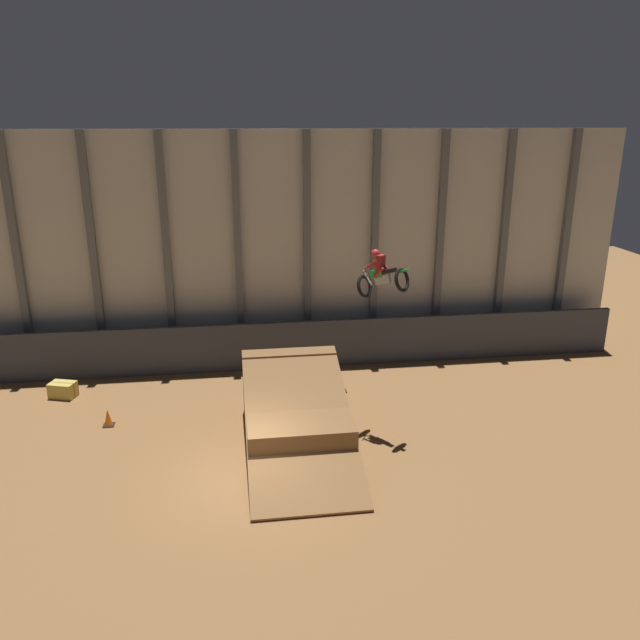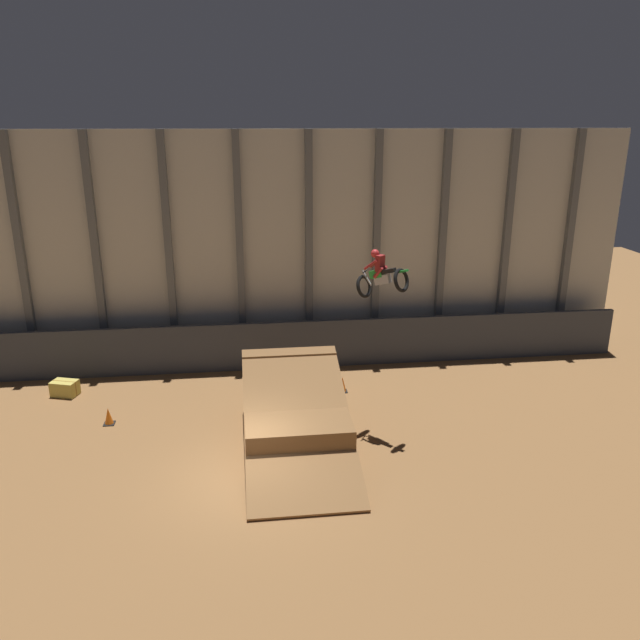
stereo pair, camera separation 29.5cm
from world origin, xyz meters
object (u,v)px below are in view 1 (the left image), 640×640
Objects in this scene: dirt_ramp at (295,415)px; rider_bike_solo at (382,276)px; hay_bale_trackside at (63,390)px; traffic_cone_near_ramp at (108,418)px; traffic_cone_arena_edge at (342,384)px.

rider_bike_solo is at bearing 6.37° from dirt_ramp.
rider_bike_solo is (2.73, 0.31, 4.35)m from dirt_ramp.
dirt_ramp is 9.13m from hay_bale_trackside.
traffic_cone_arena_edge is (8.13, 1.60, 0.00)m from traffic_cone_near_ramp.
hay_bale_trackside is (-10.17, 0.95, -0.00)m from traffic_cone_arena_edge.
rider_bike_solo reaches higher than hay_bale_trackside.
traffic_cone_near_ramp is 3.27m from hay_bale_trackside.
traffic_cone_arena_edge is (-0.67, 2.91, -4.84)m from rider_bike_solo.
hay_bale_trackside is at bearing 128.64° from traffic_cone_near_ramp.
dirt_ramp is 3.85m from traffic_cone_arena_edge.
dirt_ramp reaches higher than traffic_cone_near_ramp.
rider_bike_solo is at bearing -77.02° from traffic_cone_arena_edge.
hay_bale_trackside is (-8.11, 4.17, -0.49)m from dirt_ramp.
traffic_cone_arena_edge is (2.06, 3.21, -0.49)m from dirt_ramp.
rider_bike_solo reaches higher than traffic_cone_arena_edge.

